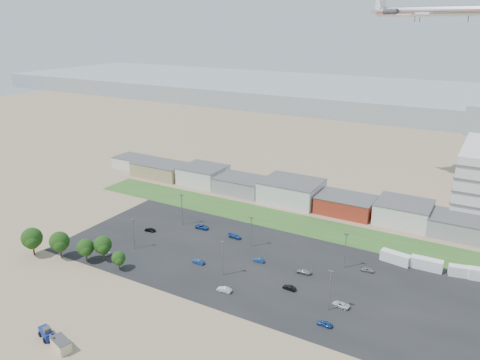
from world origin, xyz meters
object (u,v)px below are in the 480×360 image
Objects in this scene: parked_car_10 at (105,252)px; parked_car_13 at (224,289)px; parked_car_0 at (341,305)px; parked_car_2 at (325,323)px; telehandler at (46,332)px; parked_car_6 at (235,236)px; parked_car_4 at (198,262)px; parked_car_7 at (259,260)px; airliner at (427,11)px; parked_car_1 at (289,288)px; parked_car_12 at (303,271)px; box_trailer_a at (395,258)px; tree_far_left at (32,240)px; parked_car_8 at (368,270)px; parked_car_5 at (150,230)px; portable_shed at (61,345)px; parked_car_9 at (202,227)px.

parked_car_10 is 1.13× the size of parked_car_13.
parked_car_2 reaches higher than parked_car_0.
telehandler is 65.00m from parked_car_6.
parked_car_7 is at bearing 122.24° from parked_car_4.
parked_car_7 is (-24.16, -85.59, -69.45)m from airliner.
parked_car_1 is at bearing -86.56° from parked_car_0.
parked_car_10 is at bearing -88.01° from parked_car_2.
telehandler is 1.80× the size of parked_car_12.
box_trailer_a is 2.16× the size of parked_car_13.
parked_car_8 is at bearing 24.07° from tree_far_left.
telehandler reaches higher than parked_car_0.
parked_car_2 reaches higher than parked_car_1.
tree_far_left is at bearing 128.97° from parked_car_10.
tree_far_left is 2.31× the size of parked_car_0.
parked_car_6 is (27.13, 9.77, 0.02)m from parked_car_5.
parked_car_1 is at bearing 118.01° from parked_car_13.
box_trailer_a is 2.43× the size of parked_car_8.
parked_car_0 is 0.97× the size of parked_car_10.
telehandler is at bearing -34.12° from tree_far_left.
parked_car_0 is 69.99m from parked_car_5.
parked_car_10 is 42.39m from parked_car_13.
portable_shed is 80.82m from parked_car_8.
tree_far_left is at bearing -67.06° from parked_car_7.
portable_shed is 0.69× the size of telehandler.
portable_shed is 1.44× the size of parked_car_2.
parked_car_4 is (10.02, 44.37, -0.94)m from telehandler.
parked_car_0 is at bearing 12.62° from tree_far_left.
tree_far_left is 88.29m from parked_car_2.
box_trailer_a is 0.18× the size of airliner.
box_trailer_a reaches higher than parked_car_6.
parked_car_5 is 28.84m from parked_car_6.
parked_car_2 is at bearing 51.39° from parked_car_7.
parked_car_8 is (43.16, -0.01, -0.06)m from parked_car_6.
parked_car_6 is (-42.08, 20.19, 0.06)m from parked_car_0.
parked_car_4 is at bearing -85.45° from parked_car_1.
parked_car_13 is at bearing -141.06° from parked_car_9.
parked_car_12 is at bearing -107.92° from parked_car_9.
parked_car_9 reaches higher than parked_car_12.
parked_car_13 reaches higher than parked_car_2.
box_trailer_a is at bearing 69.28° from portable_shed.
portable_shed is 65.40m from parked_car_6.
parked_car_9 is at bearing -114.93° from parked_car_7.
parked_car_6 is (-48.58, -9.16, -0.92)m from box_trailer_a.
parked_car_5 is at bearing -119.92° from parked_car_13.
box_trailer_a reaches higher than portable_shed.
tree_far_left reaches higher than parked_car_6.
tree_far_left is 2.54× the size of parked_car_13.
tree_far_left is at bearing -70.67° from parked_car_1.
parked_car_5 is at bearing -156.88° from box_trailer_a.
parked_car_7 is at bearing 81.47° from parked_car_5.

